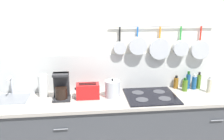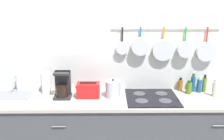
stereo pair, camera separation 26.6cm
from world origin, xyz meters
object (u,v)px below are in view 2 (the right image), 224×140
at_px(kettle, 113,89).
at_px(bottle_dish_soap, 204,84).
at_px(coffee_maker, 63,87).
at_px(bottle_vinegar, 215,89).
at_px(bottle_hot_sauce, 180,85).
at_px(bottle_cooking_wine, 199,85).
at_px(bottle_sesame_oil, 189,88).
at_px(toaster, 88,90).
at_px(paper_towel_roll, 46,83).
at_px(bottle_olive_oil, 193,84).

relative_size(kettle, bottle_dish_soap, 1.03).
distance_m(coffee_maker, bottle_vinegar, 1.71).
xyz_separation_m(bottle_hot_sauce, bottle_vinegar, (0.34, -0.18, 0.02)).
bearing_deg(bottle_cooking_wine, coffee_maker, -175.16).
bearing_deg(bottle_sesame_oil, kettle, -174.14).
xyz_separation_m(kettle, bottle_cooking_wine, (1.02, 0.14, -0.01)).
xyz_separation_m(kettle, bottle_hot_sauce, (0.81, 0.19, -0.02)).
xyz_separation_m(coffee_maker, kettle, (0.56, -0.01, -0.03)).
distance_m(bottle_hot_sauce, bottle_vinegar, 0.38).
relative_size(coffee_maker, bottle_hot_sauce, 1.84).
relative_size(toaster, bottle_vinegar, 1.35).
height_order(paper_towel_roll, bottle_vinegar, paper_towel_roll).
bearing_deg(kettle, bottle_vinegar, 0.31).
bearing_deg(kettle, bottle_dish_soap, 7.96).
bearing_deg(bottle_olive_oil, kettle, -169.93).
bearing_deg(bottle_sesame_oil, coffee_maker, -176.64).
relative_size(coffee_maker, bottle_sesame_oil, 1.82).
distance_m(coffee_maker, bottle_dish_soap, 1.65).
distance_m(bottle_sesame_oil, bottle_cooking_wine, 0.15).
distance_m(coffee_maker, bottle_sesame_oil, 1.44).
bearing_deg(kettle, toaster, -179.93).
bearing_deg(bottle_olive_oil, toaster, -172.15).
distance_m(coffee_maker, kettle, 0.56).
height_order(coffee_maker, bottle_olive_oil, coffee_maker).
xyz_separation_m(paper_towel_roll, bottle_dish_soap, (1.85, 0.05, -0.04)).
xyz_separation_m(paper_towel_roll, bottle_olive_oil, (1.72, 0.07, -0.03)).
bearing_deg(bottle_dish_soap, bottle_olive_oil, 172.26).
height_order(paper_towel_roll, bottle_sesame_oil, paper_towel_roll).
bearing_deg(toaster, paper_towel_roll, 168.34).
relative_size(kettle, bottle_cooking_wine, 1.14).
xyz_separation_m(bottle_hot_sauce, bottle_dish_soap, (0.27, -0.04, 0.02)).
height_order(coffee_maker, bottle_vinegar, coffee_maker).
relative_size(bottle_cooking_wine, bottle_dish_soap, 0.90).
relative_size(paper_towel_roll, bottle_olive_oil, 1.17).
bearing_deg(bottle_olive_oil, coffee_maker, -173.85).
xyz_separation_m(coffee_maker, bottle_dish_soap, (1.64, 0.15, -0.03)).
height_order(coffee_maker, toaster, coffee_maker).
bearing_deg(bottle_olive_oil, bottle_cooking_wine, -23.96).
height_order(bottle_hot_sauce, bottle_dish_soap, bottle_dish_soap).
bearing_deg(bottle_sesame_oil, bottle_dish_soap, 16.87).
xyz_separation_m(paper_towel_roll, coffee_maker, (0.21, -0.10, -0.01)).
xyz_separation_m(bottle_cooking_wine, bottle_vinegar, (0.13, -0.13, 0.01)).
relative_size(kettle, bottle_sesame_oil, 1.32).
xyz_separation_m(toaster, bottle_cooking_wine, (1.29, 0.14, 0.00)).
relative_size(bottle_sesame_oil, bottle_dish_soap, 0.77).
height_order(paper_towel_roll, bottle_olive_oil, paper_towel_roll).
xyz_separation_m(bottle_olive_oil, bottle_dish_soap, (0.13, -0.02, -0.00)).
distance_m(paper_towel_roll, bottle_cooking_wine, 1.79).
distance_m(coffee_maker, bottle_cooking_wine, 1.58).
height_order(kettle, bottle_vinegar, kettle).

